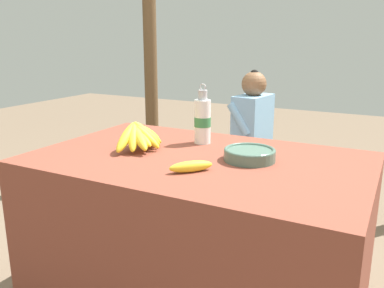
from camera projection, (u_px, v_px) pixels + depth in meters
The scene contains 9 objects.
market_counter at pixel (198, 237), 1.90m from camera, with size 1.47×0.93×0.79m.
banana_bunch_ripe at pixel (140, 135), 1.91m from camera, with size 0.19×0.35×0.14m.
serving_bowl at pixel (250, 154), 1.74m from camera, with size 0.22×0.22×0.05m.
water_bottle at pixel (203, 120), 2.01m from camera, with size 0.08×0.08×0.30m.
loose_banana_front at pixel (191, 166), 1.60m from camera, with size 0.15×0.16×0.04m.
wooden_bench at pixel (258, 164), 3.21m from camera, with size 1.44×0.32×0.40m.
seated_vendor at pixel (247, 129), 3.16m from camera, with size 0.43×0.41×1.07m.
banana_bunch_green at pixel (314, 155), 2.99m from camera, with size 0.16×0.26×0.12m.
support_post_near at pixel (150, 37), 3.60m from camera, with size 0.12×0.12×2.61m.
Camera 1 is at (0.78, -1.54, 1.30)m, focal length 38.00 mm.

